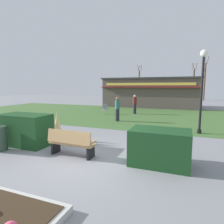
{
  "coord_description": "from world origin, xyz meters",
  "views": [
    {
      "loc": [
        3.17,
        -5.32,
        2.44
      ],
      "look_at": [
        -0.2,
        3.35,
        1.19
      ],
      "focal_mm": 30.75,
      "sensor_mm": 36.0,
      "label": 1
    }
  ],
  "objects_px": {
    "park_bench": "(71,143)",
    "parked_car_west_slot": "(133,97)",
    "food_kiosk": "(151,92)",
    "tree_right_bg": "(139,84)",
    "lamppost_mid": "(202,82)",
    "person_strolling": "(135,104)",
    "cafe_chair_east": "(105,108)",
    "trash_bin": "(0,138)",
    "tree_left_bg": "(193,84)",
    "parked_car_center_slot": "(165,98)",
    "person_standing": "(117,109)",
    "tree_center_bg": "(205,81)"
  },
  "relations": [
    {
      "from": "person_strolling",
      "to": "tree_right_bg",
      "type": "distance_m",
      "value": 22.15
    },
    {
      "from": "lamppost_mid",
      "to": "tree_right_bg",
      "type": "relative_size",
      "value": 0.64
    },
    {
      "from": "parked_car_west_slot",
      "to": "person_standing",
      "type": "bearing_deg",
      "value": -78.52
    },
    {
      "from": "parked_car_center_slot",
      "to": "cafe_chair_east",
      "type": "bearing_deg",
      "value": -102.71
    },
    {
      "from": "food_kiosk",
      "to": "tree_right_bg",
      "type": "relative_size",
      "value": 1.68
    },
    {
      "from": "tree_center_bg",
      "to": "tree_right_bg",
      "type": "bearing_deg",
      "value": 170.64
    },
    {
      "from": "food_kiosk",
      "to": "tree_center_bg",
      "type": "height_order",
      "value": "tree_center_bg"
    },
    {
      "from": "parked_car_center_slot",
      "to": "parked_car_west_slot",
      "type": "bearing_deg",
      "value": -179.96
    },
    {
      "from": "trash_bin",
      "to": "parked_car_west_slot",
      "type": "height_order",
      "value": "parked_car_west_slot"
    },
    {
      "from": "parked_car_west_slot",
      "to": "tree_right_bg",
      "type": "height_order",
      "value": "tree_right_bg"
    },
    {
      "from": "park_bench",
      "to": "cafe_chair_east",
      "type": "distance_m",
      "value": 10.26
    },
    {
      "from": "tree_left_bg",
      "to": "person_strolling",
      "type": "bearing_deg",
      "value": -105.11
    },
    {
      "from": "trash_bin",
      "to": "parked_car_west_slot",
      "type": "distance_m",
      "value": 25.94
    },
    {
      "from": "park_bench",
      "to": "lamppost_mid",
      "type": "height_order",
      "value": "lamppost_mid"
    },
    {
      "from": "lamppost_mid",
      "to": "trash_bin",
      "type": "xyz_separation_m",
      "value": [
        -7.26,
        -5.7,
        -2.19
      ]
    },
    {
      "from": "cafe_chair_east",
      "to": "person_strolling",
      "type": "bearing_deg",
      "value": 27.23
    },
    {
      "from": "parked_car_center_slot",
      "to": "tree_left_bg",
      "type": "distance_m",
      "value": 6.96
    },
    {
      "from": "park_bench",
      "to": "lamppost_mid",
      "type": "relative_size",
      "value": 0.4
    },
    {
      "from": "parked_car_west_slot",
      "to": "parked_car_center_slot",
      "type": "height_order",
      "value": "same"
    },
    {
      "from": "trash_bin",
      "to": "person_strolling",
      "type": "relative_size",
      "value": 0.55
    },
    {
      "from": "tree_right_bg",
      "to": "park_bench",
      "type": "bearing_deg",
      "value": -80.76
    },
    {
      "from": "park_bench",
      "to": "parked_car_center_slot",
      "type": "relative_size",
      "value": 0.41
    },
    {
      "from": "cafe_chair_east",
      "to": "person_standing",
      "type": "height_order",
      "value": "person_standing"
    },
    {
      "from": "tree_left_bg",
      "to": "cafe_chair_east",
      "type": "bearing_deg",
      "value": -110.21
    },
    {
      "from": "cafe_chair_east",
      "to": "parked_car_west_slot",
      "type": "bearing_deg",
      "value": 95.79
    },
    {
      "from": "parked_car_center_slot",
      "to": "tree_left_bg",
      "type": "relative_size",
      "value": 0.66
    },
    {
      "from": "trash_bin",
      "to": "tree_center_bg",
      "type": "xyz_separation_m",
      "value": [
        9.28,
        31.12,
        2.85
      ]
    },
    {
      "from": "trash_bin",
      "to": "tree_right_bg",
      "type": "xyz_separation_m",
      "value": [
        -2.42,
        33.05,
        2.46
      ]
    },
    {
      "from": "food_kiosk",
      "to": "person_standing",
      "type": "height_order",
      "value": "food_kiosk"
    },
    {
      "from": "parked_car_west_slot",
      "to": "park_bench",
      "type": "bearing_deg",
      "value": -79.88
    },
    {
      "from": "parked_car_center_slot",
      "to": "person_strolling",
      "type": "bearing_deg",
      "value": -94.58
    },
    {
      "from": "trash_bin",
      "to": "person_standing",
      "type": "xyz_separation_m",
      "value": [
        2.07,
        7.53,
        0.39
      ]
    },
    {
      "from": "person_strolling",
      "to": "tree_right_bg",
      "type": "height_order",
      "value": "tree_right_bg"
    },
    {
      "from": "tree_right_bg",
      "to": "person_strolling",
      "type": "bearing_deg",
      "value": -77.67
    },
    {
      "from": "lamppost_mid",
      "to": "food_kiosk",
      "type": "height_order",
      "value": "lamppost_mid"
    },
    {
      "from": "park_bench",
      "to": "lamppost_mid",
      "type": "xyz_separation_m",
      "value": [
        4.38,
        5.24,
        2.18
      ]
    },
    {
      "from": "lamppost_mid",
      "to": "food_kiosk",
      "type": "distance_m",
      "value": 13.37
    },
    {
      "from": "lamppost_mid",
      "to": "parked_car_west_slot",
      "type": "xyz_separation_m",
      "value": [
        -8.91,
        20.18,
        -2.02
      ]
    },
    {
      "from": "parked_car_center_slot",
      "to": "tree_right_bg",
      "type": "height_order",
      "value": "tree_right_bg"
    },
    {
      "from": "park_bench",
      "to": "parked_car_west_slot",
      "type": "bearing_deg",
      "value": 100.12
    },
    {
      "from": "lamppost_mid",
      "to": "person_strolling",
      "type": "xyz_separation_m",
      "value": [
        -4.97,
        5.81,
        -1.8
      ]
    },
    {
      "from": "trash_bin",
      "to": "parked_car_west_slot",
      "type": "relative_size",
      "value": 0.22
    },
    {
      "from": "tree_right_bg",
      "to": "parked_car_west_slot",
      "type": "bearing_deg",
      "value": -83.92
    },
    {
      "from": "park_bench",
      "to": "food_kiosk",
      "type": "bearing_deg",
      "value": 91.1
    },
    {
      "from": "tree_left_bg",
      "to": "tree_center_bg",
      "type": "distance_m",
      "value": 1.79
    },
    {
      "from": "trash_bin",
      "to": "tree_left_bg",
      "type": "xyz_separation_m",
      "value": [
        7.57,
        31.05,
        2.35
      ]
    },
    {
      "from": "lamppost_mid",
      "to": "tree_center_bg",
      "type": "xyz_separation_m",
      "value": [
        2.02,
        25.42,
        0.66
      ]
    },
    {
      "from": "parked_car_west_slot",
      "to": "tree_left_bg",
      "type": "relative_size",
      "value": 0.68
    },
    {
      "from": "food_kiosk",
      "to": "person_strolling",
      "type": "relative_size",
      "value": 6.58
    },
    {
      "from": "person_strolling",
      "to": "parked_car_west_slot",
      "type": "distance_m",
      "value": 14.91
    }
  ]
}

